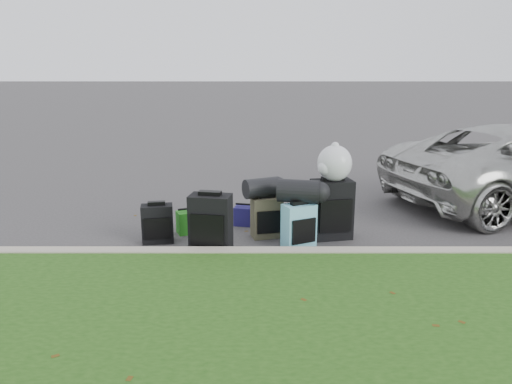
{
  "coord_description": "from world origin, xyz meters",
  "views": [
    {
      "loc": [
        -0.1,
        -6.64,
        2.32
      ],
      "look_at": [
        -0.1,
        0.2,
        0.55
      ],
      "focal_mm": 35.0,
      "sensor_mm": 36.0,
      "label": 1
    }
  ],
  "objects_px": {
    "suitcase_small_black": "(157,224)",
    "suitcase_olive": "(267,217)",
    "suitcase_teal": "(299,226)",
    "suitcase_large_black_left": "(211,223)",
    "tote_navy": "(243,216)",
    "tote_green": "(187,222)",
    "suitcase_large_black_right": "(331,209)"
  },
  "relations": [
    {
      "from": "tote_navy",
      "to": "tote_green",
      "type": "bearing_deg",
      "value": -142.65
    },
    {
      "from": "suitcase_teal",
      "to": "tote_green",
      "type": "distance_m",
      "value": 1.62
    },
    {
      "from": "suitcase_teal",
      "to": "tote_green",
      "type": "bearing_deg",
      "value": 134.41
    },
    {
      "from": "tote_green",
      "to": "tote_navy",
      "type": "xyz_separation_m",
      "value": [
        0.78,
        0.37,
        -0.02
      ]
    },
    {
      "from": "suitcase_small_black",
      "to": "suitcase_teal",
      "type": "bearing_deg",
      "value": -15.54
    },
    {
      "from": "suitcase_small_black",
      "to": "tote_navy",
      "type": "distance_m",
      "value": 1.35
    },
    {
      "from": "suitcase_small_black",
      "to": "suitcase_olive",
      "type": "height_order",
      "value": "suitcase_olive"
    },
    {
      "from": "suitcase_small_black",
      "to": "tote_green",
      "type": "relative_size",
      "value": 1.63
    },
    {
      "from": "tote_green",
      "to": "suitcase_large_black_right",
      "type": "bearing_deg",
      "value": -27.77
    },
    {
      "from": "suitcase_small_black",
      "to": "suitcase_teal",
      "type": "distance_m",
      "value": 1.87
    },
    {
      "from": "suitcase_large_black_left",
      "to": "tote_green",
      "type": "bearing_deg",
      "value": 129.49
    },
    {
      "from": "suitcase_large_black_left",
      "to": "tote_green",
      "type": "height_order",
      "value": "suitcase_large_black_left"
    },
    {
      "from": "suitcase_large_black_left",
      "to": "tote_navy",
      "type": "bearing_deg",
      "value": 79.98
    },
    {
      "from": "suitcase_large_black_left",
      "to": "tote_green",
      "type": "relative_size",
      "value": 2.35
    },
    {
      "from": "suitcase_teal",
      "to": "suitcase_large_black_right",
      "type": "height_order",
      "value": "suitcase_large_black_right"
    },
    {
      "from": "suitcase_olive",
      "to": "suitcase_large_black_right",
      "type": "xyz_separation_m",
      "value": [
        0.88,
        -0.04,
        0.12
      ]
    },
    {
      "from": "suitcase_olive",
      "to": "suitcase_large_black_right",
      "type": "height_order",
      "value": "suitcase_large_black_right"
    },
    {
      "from": "suitcase_teal",
      "to": "tote_green",
      "type": "xyz_separation_m",
      "value": [
        -1.52,
        0.56,
        -0.13
      ]
    },
    {
      "from": "suitcase_small_black",
      "to": "suitcase_teal",
      "type": "height_order",
      "value": "suitcase_teal"
    },
    {
      "from": "tote_navy",
      "to": "suitcase_large_black_left",
      "type": "bearing_deg",
      "value": -97.89
    },
    {
      "from": "suitcase_teal",
      "to": "suitcase_large_black_left",
      "type": "bearing_deg",
      "value": 161.48
    },
    {
      "from": "suitcase_large_black_left",
      "to": "suitcase_large_black_right",
      "type": "height_order",
      "value": "suitcase_large_black_right"
    },
    {
      "from": "tote_green",
      "to": "suitcase_olive",
      "type": "bearing_deg",
      "value": -29.97
    },
    {
      "from": "suitcase_large_black_left",
      "to": "tote_green",
      "type": "xyz_separation_m",
      "value": [
        -0.39,
        0.69,
        -0.21
      ]
    },
    {
      "from": "suitcase_large_black_left",
      "to": "suitcase_large_black_right",
      "type": "distance_m",
      "value": 1.67
    },
    {
      "from": "suitcase_teal",
      "to": "tote_navy",
      "type": "height_order",
      "value": "suitcase_teal"
    },
    {
      "from": "suitcase_olive",
      "to": "suitcase_large_black_right",
      "type": "distance_m",
      "value": 0.89
    },
    {
      "from": "suitcase_small_black",
      "to": "tote_green",
      "type": "xyz_separation_m",
      "value": [
        0.34,
        0.37,
        -0.1
      ]
    },
    {
      "from": "suitcase_large_black_left",
      "to": "tote_navy",
      "type": "height_order",
      "value": "suitcase_large_black_left"
    },
    {
      "from": "suitcase_olive",
      "to": "tote_green",
      "type": "distance_m",
      "value": 1.13
    },
    {
      "from": "suitcase_large_black_left",
      "to": "suitcase_olive",
      "type": "xyz_separation_m",
      "value": [
        0.72,
        0.55,
        -0.09
      ]
    },
    {
      "from": "suitcase_olive",
      "to": "tote_navy",
      "type": "xyz_separation_m",
      "value": [
        -0.33,
        0.52,
        -0.14
      ]
    }
  ]
}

